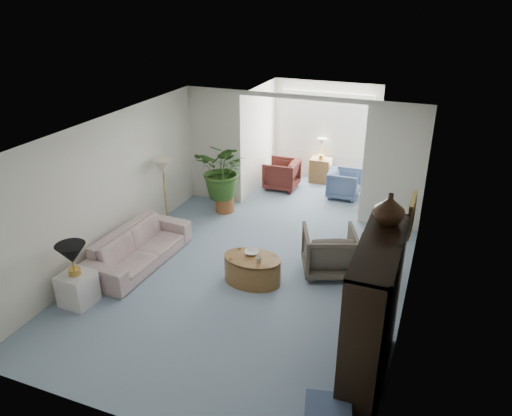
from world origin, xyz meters
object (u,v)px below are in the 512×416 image
at_px(entertainment_cabinet, 373,315).
at_px(cabinet_urn, 390,209).
at_px(coffee_cup, 259,260).
at_px(sunroom_chair_maroon, 282,174).
at_px(side_table_dark, 374,256).
at_px(sunroom_table, 320,170).
at_px(plant_pot, 225,204).
at_px(floor_lamp, 163,167).
at_px(sofa, 139,247).
at_px(table_lamp, 71,254).
at_px(end_table, 78,289).
at_px(wingback_chair, 329,251).
at_px(framed_picture, 412,215).
at_px(coffee_table, 252,270).
at_px(sunroom_chair_blue, 344,184).
at_px(coffee_bowl, 252,253).

xyz_separation_m(entertainment_cabinet, cabinet_urn, (0.00, 0.50, 1.14)).
relative_size(coffee_cup, sunroom_chair_maroon, 0.13).
xyz_separation_m(side_table_dark, sunroom_table, (-1.90, 3.75, -0.00)).
bearing_deg(plant_pot, floor_lamp, -127.98).
relative_size(sofa, sunroom_table, 3.59).
bearing_deg(floor_lamp, table_lamp, -87.07).
distance_m(side_table_dark, sunroom_chair_maroon, 4.00).
xyz_separation_m(sofa, cabinet_urn, (4.14, -0.84, 1.78)).
height_order(plant_pot, sunroom_chair_maroon, sunroom_chair_maroon).
distance_m(sofa, end_table, 1.37).
bearing_deg(wingback_chair, sunroom_chair_maroon, -80.59).
relative_size(framed_picture, plant_pot, 1.25).
xyz_separation_m(coffee_cup, side_table_dark, (1.63, 1.14, -0.20)).
bearing_deg(side_table_dark, entertainment_cabinet, -82.65).
bearing_deg(framed_picture, wingback_chair, 142.55).
distance_m(entertainment_cabinet, plant_pot, 5.39).
bearing_deg(coffee_table, sunroom_table, 91.44).
height_order(table_lamp, side_table_dark, table_lamp).
distance_m(coffee_cup, wingback_chair, 1.26).
height_order(wingback_chair, sunroom_chair_maroon, wingback_chair).
xyz_separation_m(entertainment_cabinet, sunroom_chair_maroon, (-2.98, 5.55, -0.60)).
xyz_separation_m(floor_lamp, sunroom_chair_maroon, (1.51, 2.73, -0.90)).
xyz_separation_m(floor_lamp, wingback_chair, (3.46, -0.57, -0.86)).
height_order(end_table, table_lamp, table_lamp).
xyz_separation_m(coffee_table, wingback_chair, (1.08, 0.74, 0.17)).
bearing_deg(sunroom_chair_blue, table_lamp, 151.18).
bearing_deg(floor_lamp, coffee_table, -28.86).
xyz_separation_m(framed_picture, table_lamp, (-4.57, -1.29, -0.84)).
bearing_deg(wingback_chair, sofa, -4.93).
distance_m(table_lamp, coffee_cup, 2.80).
bearing_deg(table_lamp, cabinet_urn, 6.66).
bearing_deg(plant_pot, cabinet_urn, -42.31).
bearing_deg(floor_lamp, cabinet_urn, -27.34).
bearing_deg(sofa, end_table, 174.00).
xyz_separation_m(table_lamp, coffee_cup, (2.38, 1.42, -0.36)).
xyz_separation_m(table_lamp, sunroom_chair_maroon, (1.36, 5.55, -0.51)).
bearing_deg(sunroom_chair_blue, sunroom_table, 43.46).
relative_size(side_table_dark, sunroom_chair_maroon, 0.78).
bearing_deg(end_table, side_table_dark, 32.51).
bearing_deg(coffee_bowl, sunroom_chair_maroon, 101.77).
distance_m(end_table, coffee_bowl, 2.73).
bearing_deg(sunroom_chair_maroon, coffee_table, 10.62).
relative_size(framed_picture, coffee_bowl, 2.18).
xyz_separation_m(coffee_cup, sunroom_chair_maroon, (-1.02, 4.14, -0.15)).
bearing_deg(sunroom_chair_maroon, sunroom_table, 133.46).
xyz_separation_m(table_lamp, sunroom_table, (2.11, 6.30, -0.56)).
bearing_deg(table_lamp, coffee_cup, 30.70).
distance_m(framed_picture, table_lamp, 4.83).
height_order(wingback_chair, cabinet_urn, cabinet_urn).
xyz_separation_m(framed_picture, cabinet_urn, (-0.23, -0.79, 0.39)).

